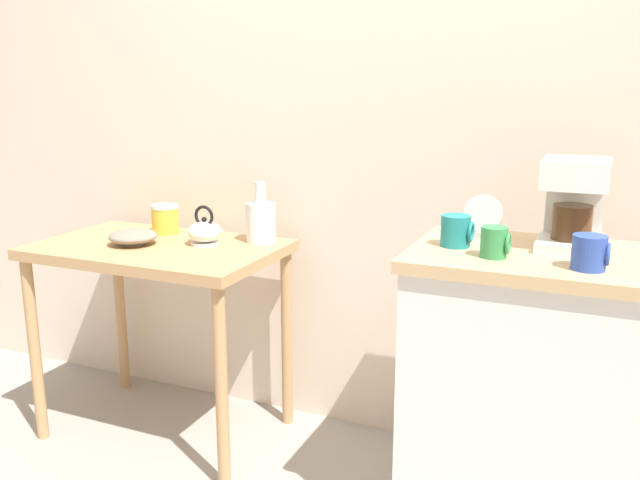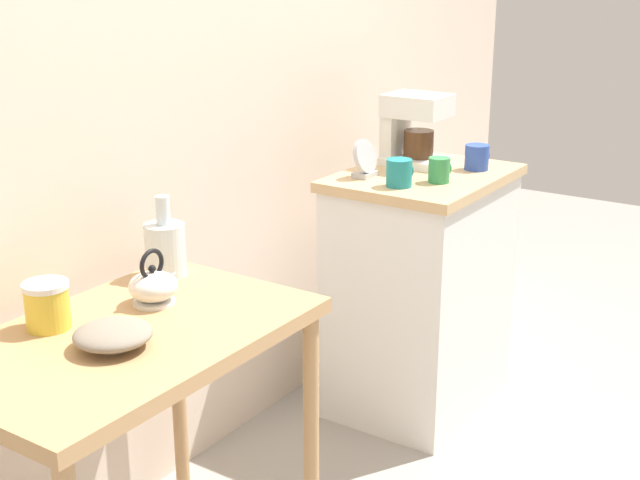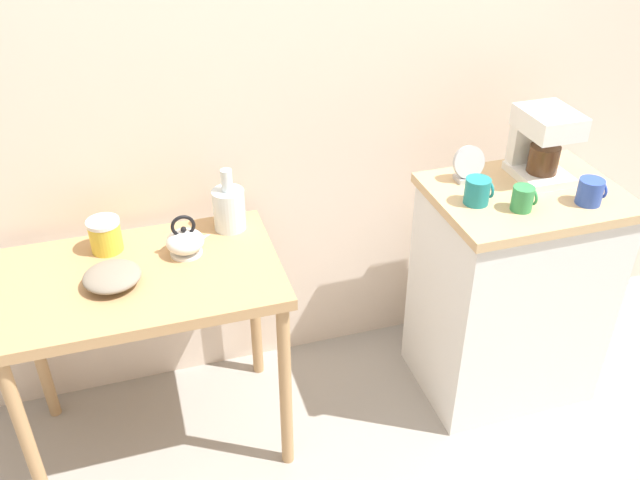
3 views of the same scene
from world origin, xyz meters
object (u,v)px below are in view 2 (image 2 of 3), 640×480
object	(u,v)px
canister_enamel	(47,305)
mug_blue	(477,157)
bowl_stoneware	(113,335)
coffee_maker	(411,126)
glass_carafe_vase	(165,248)
table_clock	(365,161)
teakettle	(154,286)
mug_dark_teal	(399,173)
mug_tall_green	(439,170)

from	to	relation	value
canister_enamel	mug_blue	bearing A→B (deg)	-13.72
bowl_stoneware	coffee_maker	bearing A→B (deg)	2.19
glass_carafe_vase	table_clock	world-z (taller)	table_clock
teakettle	glass_carafe_vase	bearing A→B (deg)	35.19
teakettle	table_clock	bearing A→B (deg)	-0.79
teakettle	canister_enamel	world-z (taller)	teakettle
teakettle	mug_dark_teal	bearing A→B (deg)	-10.14
teakettle	mug_blue	xyz separation A→B (m)	(1.35, -0.29, 0.13)
mug_blue	glass_carafe_vase	bearing A→B (deg)	160.71
glass_carafe_vase	mug_blue	xyz separation A→B (m)	(1.18, -0.41, 0.09)
mug_blue	mug_tall_green	world-z (taller)	mug_blue
mug_tall_green	table_clock	distance (m)	0.26
bowl_stoneware	mug_dark_teal	size ratio (longest dim) A/B	1.94
glass_carafe_vase	canister_enamel	bearing A→B (deg)	-177.35
bowl_stoneware	mug_dark_teal	world-z (taller)	mug_dark_teal
teakettle	mug_dark_teal	xyz separation A→B (m)	(0.98, -0.18, 0.13)
teakettle	mug_blue	world-z (taller)	mug_blue
mug_dark_teal	glass_carafe_vase	bearing A→B (deg)	159.82
coffee_maker	bowl_stoneware	bearing A→B (deg)	-177.81
canister_enamel	mug_dark_teal	size ratio (longest dim) A/B	1.25
bowl_stoneware	table_clock	size ratio (longest dim) A/B	1.38
canister_enamel	coffee_maker	world-z (taller)	coffee_maker
canister_enamel	table_clock	distance (m)	1.30
coffee_maker	table_clock	size ratio (longest dim) A/B	1.96
canister_enamel	coffee_maker	xyz separation A→B (m)	(1.55, -0.15, 0.21)
bowl_stoneware	glass_carafe_vase	bearing A→B (deg)	28.97
mug_tall_green	mug_dark_teal	bearing A→B (deg)	145.56
mug_dark_teal	mug_tall_green	xyz separation A→B (m)	(0.12, -0.09, -0.00)
glass_carafe_vase	mug_tall_green	distance (m)	1.02
table_clock	bowl_stoneware	bearing A→B (deg)	-175.68
teakettle	canister_enamel	distance (m)	0.28
bowl_stoneware	glass_carafe_vase	distance (m)	0.48
canister_enamel	coffee_maker	distance (m)	1.57
canister_enamel	mug_blue	world-z (taller)	mug_blue
glass_carafe_vase	mug_blue	world-z (taller)	glass_carafe_vase
bowl_stoneware	teakettle	distance (m)	0.27
glass_carafe_vase	mug_blue	distance (m)	1.25
teakettle	table_clock	size ratio (longest dim) A/B	1.18
teakettle	mug_tall_green	size ratio (longest dim) A/B	1.84
glass_carafe_vase	coffee_maker	size ratio (longest dim) A/B	0.89
teakettle	mug_tall_green	distance (m)	1.15
table_clock	glass_carafe_vase	bearing A→B (deg)	170.98
table_clock	canister_enamel	bearing A→B (deg)	174.84
teakettle	canister_enamel	xyz separation A→B (m)	(-0.26, 0.10, 0.01)
mug_blue	table_clock	bearing A→B (deg)	139.25
bowl_stoneware	mug_dark_teal	distance (m)	1.24
mug_dark_teal	mug_tall_green	bearing A→B (deg)	-34.44
glass_carafe_vase	table_clock	size ratio (longest dim) A/B	1.75
coffee_maker	table_clock	world-z (taller)	coffee_maker
glass_carafe_vase	canister_enamel	world-z (taller)	glass_carafe_vase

